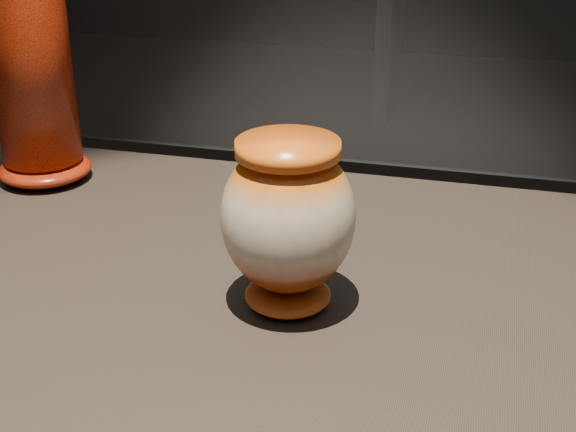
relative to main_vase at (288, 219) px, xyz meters
name	(u,v)px	position (x,y,z in m)	size (l,w,h in m)	color
main_vase	(288,219)	(0.00, 0.00, 0.00)	(0.15, 0.15, 0.18)	maroon
tall_vase	(28,40)	(-0.43, 0.25, 0.10)	(0.16, 0.16, 0.42)	#AE320B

